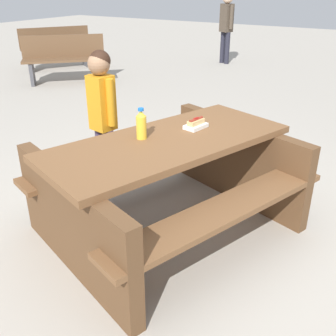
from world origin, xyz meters
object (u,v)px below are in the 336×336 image
Objects in this scene: picnic_table at (168,178)px; child_in_coat at (102,103)px; park_bench_near at (64,58)px; bystander_adult at (227,18)px; park_bench_mid at (57,47)px; soda_bottle at (141,125)px; hotdog_tray at (196,124)px.

picnic_table is 1.73× the size of child_in_coat.
park_bench_near is 3.79m from bystander_adult.
child_in_coat is at bearing -130.29° from park_bench_near.
child_in_coat is at bearing -129.88° from park_bench_mid.
park_bench_near is (3.23, 4.04, -0.40)m from soda_bottle.
park_bench_near is at bearing 151.69° from bystander_adult.
hotdog_tray is at bearing -124.73° from park_bench_mid.
soda_bottle is at bearing -119.89° from child_in_coat.
picnic_table is 1.40× the size of bystander_adult.
child_in_coat is 0.81× the size of bystander_adult.
soda_bottle reaches higher than hotdog_tray.
picnic_table is 10.97× the size of hotdog_tray.
park_bench_near is at bearing 56.34° from hotdog_tray.
soda_bottle is 1.13× the size of hotdog_tray.
park_bench_mid is at bearing 51.35° from soda_bottle.
park_bench_mid is at bearing 55.27° from hotdog_tray.
child_in_coat is 4.39m from park_bench_near.
soda_bottle is at bearing 115.93° from picnic_table.
child_in_coat is 6.33m from bystander_adult.
picnic_table is 9.69× the size of soda_bottle.
soda_bottle is 0.14× the size of bystander_adult.
child_in_coat is at bearing -165.75° from bystander_adult.
soda_bottle is 0.46m from hotdog_tray.
park_bench_mid is at bearing 130.03° from bystander_adult.
hotdog_tray is 6.63m from bystander_adult.
park_bench_mid is (4.03, 5.31, 0.00)m from picnic_table.
soda_bottle is at bearing -160.92° from bystander_adult.
soda_bottle reaches higher than park_bench_near.
bystander_adult reaches higher than soda_bottle.
hotdog_tray is at bearing -90.76° from child_in_coat.
park_bench_mid is 0.96× the size of bystander_adult.
bystander_adult is (6.54, 2.26, 0.14)m from soda_bottle.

